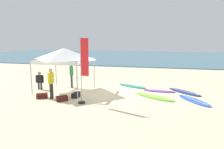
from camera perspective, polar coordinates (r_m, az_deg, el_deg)
ground_plane at (r=12.81m, az=-1.41°, el=-5.34°), size 80.00×80.00×0.00m
sea at (r=43.07m, az=9.72°, el=4.96°), size 80.00×36.00×0.10m
canopy_tent at (r=13.54m, az=-12.83°, el=5.48°), size 3.03×3.03×2.75m
surfboard_lime at (r=12.32m, az=11.33°, el=-5.95°), size 2.55×1.93×0.19m
surfboard_navy at (r=13.95m, az=19.07°, el=-4.48°), size 2.22×2.32×0.19m
surfboard_purple at (r=13.77m, az=12.70°, el=-4.36°), size 2.08×0.70×0.19m
surfboard_teal at (r=14.89m, az=5.58°, el=-3.15°), size 2.40×1.65×0.19m
surfboard_blue at (r=12.23m, az=21.30°, el=-6.53°), size 1.88×2.43×0.19m
person_green at (r=14.57m, az=-10.97°, el=0.26°), size 0.37×0.48×1.71m
person_yellow at (r=12.07m, az=-16.25°, el=-1.81°), size 0.26×0.55×1.71m
person_black at (r=14.69m, az=-19.07°, el=-1.33°), size 0.54×0.27×1.20m
banner_flag at (r=10.72m, az=-7.87°, el=0.28°), size 0.60×0.36×3.40m
gear_bag_near_tent at (r=11.66m, az=-13.49°, el=-6.36°), size 0.66×0.65×0.28m
gear_bag_by_pole at (r=12.54m, az=-18.50°, el=-5.49°), size 0.68×0.57×0.28m
gear_bag_on_sand at (r=12.25m, az=-9.79°, el=-5.48°), size 0.33×0.61×0.28m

